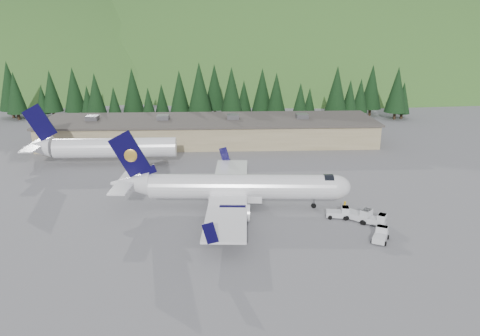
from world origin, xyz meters
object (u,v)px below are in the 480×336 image
at_px(terminal_building, 210,130).
at_px(baggage_tug_d, 360,215).
at_px(baggage_tug_a, 340,213).
at_px(airliner, 235,188).
at_px(second_airliner, 99,147).
at_px(baggage_tug_b, 376,220).
at_px(baggage_tug_c, 381,235).
at_px(ramp_worker, 344,207).

xyz_separation_m(terminal_building, baggage_tug_d, (20.35, -43.38, -1.81)).
bearing_deg(baggage_tug_a, airliner, 173.67).
xyz_separation_m(second_airliner, baggage_tug_b, (41.95, -28.70, -2.61)).
distance_m(terminal_building, baggage_tug_d, 47.96).
distance_m(second_airliner, terminal_building, 25.55).
distance_m(airliner, second_airliner, 32.47).
relative_size(airliner, baggage_tug_c, 10.36).
height_order(airliner, baggage_tug_c, airliner).
distance_m(baggage_tug_b, terminal_building, 49.88).
xyz_separation_m(terminal_building, ramp_worker, (19.01, -40.45, -1.79)).
distance_m(second_airliner, ramp_worker, 46.03).
relative_size(airliner, baggage_tug_b, 10.12).
xyz_separation_m(second_airliner, baggage_tug_d, (40.27, -27.38, -2.51)).
bearing_deg(baggage_tug_b, baggage_tug_a, -179.43).
bearing_deg(baggage_tug_b, ramp_worker, 157.23).
bearing_deg(ramp_worker, airliner, -46.70).
distance_m(second_airliner, baggage_tug_d, 48.76).
bearing_deg(terminal_building, baggage_tug_c, -66.75).
relative_size(baggage_tug_a, baggage_tug_d, 0.88).
relative_size(baggage_tug_a, ramp_worker, 1.93).
height_order(baggage_tug_a, terminal_building, terminal_building).
height_order(airliner, baggage_tug_d, airliner).
relative_size(airliner, terminal_building, 0.47).
xyz_separation_m(baggage_tug_a, baggage_tug_c, (3.22, -6.97, -0.02)).
distance_m(second_airliner, baggage_tug_b, 50.90).
height_order(baggage_tug_b, baggage_tug_d, baggage_tug_d).
bearing_deg(airliner, second_airliner, 141.19).
relative_size(baggage_tug_a, baggage_tug_c, 0.98).
xyz_separation_m(baggage_tug_a, ramp_worker, (1.10, 1.75, 0.12)).
distance_m(baggage_tug_d, ramp_worker, 3.23).
relative_size(second_airliner, baggage_tug_a, 8.59).
bearing_deg(second_airliner, baggage_tug_a, -34.71).
bearing_deg(baggage_tug_c, ramp_worker, 42.08).
relative_size(baggage_tug_d, ramp_worker, 2.19).
bearing_deg(baggage_tug_b, baggage_tug_d, 173.76).
distance_m(second_airliner, baggage_tug_c, 52.84).
height_order(baggage_tug_d, ramp_worker, baggage_tug_d).
bearing_deg(terminal_building, baggage_tug_d, -64.87).
height_order(baggage_tug_c, ramp_worker, ramp_worker).
bearing_deg(baggage_tug_d, baggage_tug_b, 4.96).
height_order(second_airliner, baggage_tug_a, second_airliner).
height_order(second_airliner, terminal_building, second_airliner).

